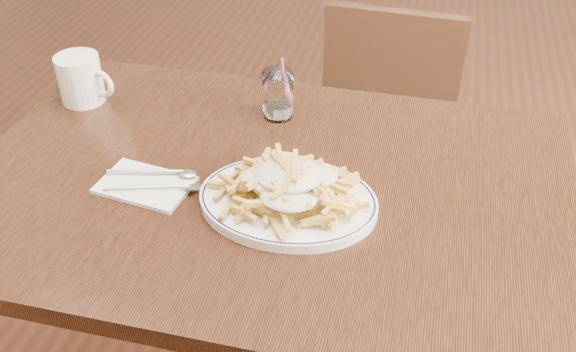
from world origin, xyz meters
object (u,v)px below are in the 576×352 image
(loaded_fries, at_px, (288,180))
(coffee_mug, at_px, (81,79))
(chair_far, at_px, (391,110))
(water_glass, at_px, (278,97))
(table, at_px, (266,211))
(fries_plate, at_px, (288,201))

(loaded_fries, xyz_separation_m, coffee_mug, (-0.56, 0.27, -0.00))
(chair_far, bearing_deg, loaded_fries, -98.25)
(water_glass, relative_size, coffee_mug, 1.05)
(table, xyz_separation_m, water_glass, (-0.04, 0.24, 0.13))
(table, bearing_deg, coffee_mug, 157.84)
(chair_far, bearing_deg, water_glass, -112.16)
(fries_plate, xyz_separation_m, water_glass, (-0.10, 0.31, 0.04))
(water_glass, bearing_deg, coffee_mug, -174.98)
(loaded_fries, bearing_deg, chair_far, 81.75)
(table, relative_size, coffee_mug, 8.44)
(loaded_fries, distance_m, water_glass, 0.32)
(fries_plate, relative_size, coffee_mug, 2.74)
(chair_far, bearing_deg, coffee_mug, -139.38)
(chair_far, xyz_separation_m, fries_plate, (-0.12, -0.85, 0.28))
(chair_far, height_order, loaded_fries, loaded_fries)
(loaded_fries, bearing_deg, coffee_mug, 154.35)
(loaded_fries, relative_size, water_glass, 1.77)
(fries_plate, xyz_separation_m, loaded_fries, (0.00, 0.00, 0.05))
(chair_far, relative_size, water_glass, 5.65)
(table, bearing_deg, loaded_fries, -46.61)
(water_glass, xyz_separation_m, coffee_mug, (-0.46, -0.04, 0.01))
(fries_plate, distance_m, water_glass, 0.32)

